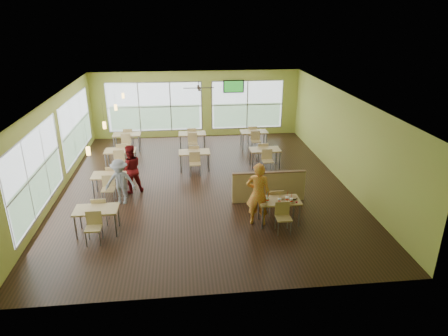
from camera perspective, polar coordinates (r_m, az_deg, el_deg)
The scene contains 20 objects.
room at distance 13.89m, azimuth -2.89°, elevation 3.67°, with size 12.00×12.04×3.20m.
window_bays at distance 16.96m, azimuth -12.54°, elevation 6.10°, with size 9.24×10.24×2.38m.
main_table at distance 11.78m, azimuth 7.89°, elevation -5.05°, with size 1.22×1.52×0.87m.
half_wall_divider at distance 13.10m, azimuth 6.39°, elevation -2.64°, with size 2.40×0.14×1.04m.
dining_tables at distance 15.80m, azimuth -7.00°, elevation 2.10°, with size 6.92×8.72×0.87m.
pendant_lights at distance 14.49m, azimuth -15.95°, elevation 7.15°, with size 0.11×7.31×0.86m.
ceiling_fan at distance 16.47m, azimuth -3.62°, elevation 11.36°, with size 1.25×1.25×0.29m.
tv_backwall at distance 19.55m, azimuth 1.38°, elevation 11.57°, with size 1.00×0.07×0.60m.
man_plaid at distance 11.53m, azimuth 4.90°, elevation -3.74°, with size 0.70×0.46×1.91m, color #D94618.
patron_maroon at distance 13.93m, azimuth -13.27°, elevation -0.14°, with size 0.83×0.64×1.70m, color #5B0C0C.
patron_grey at distance 13.21m, azimuth -14.61°, elevation -1.91°, with size 0.98×0.57×1.52m, color slate.
cup_blue at distance 11.55m, azimuth 6.21°, elevation -4.49°, with size 0.10×0.10×0.36m.
cup_yellow at distance 11.53m, azimuth 7.95°, elevation -4.62°, with size 0.10×0.10×0.36m.
cup_red_near at distance 11.65m, azimuth 9.01°, elevation -4.38°, with size 0.10×0.10×0.37m.
cup_red_far at distance 11.57m, azimuth 9.57°, elevation -4.61°, with size 0.10×0.10×0.37m.
food_basket at distance 11.84m, azimuth 9.81°, elevation -4.21°, with size 0.27×0.27×0.06m.
ketchup_cup at distance 11.65m, azimuth 10.33°, elevation -4.82°, with size 0.06×0.06×0.03m, color maroon.
wrapper_left at distance 11.39m, azimuth 5.83°, elevation -5.17°, with size 0.16×0.14×0.04m, color olive.
wrapper_mid at distance 11.79m, azimuth 8.25°, elevation -4.26°, with size 0.22×0.20×0.05m, color olive.
wrapper_right at distance 11.60m, azimuth 9.74°, elevation -4.85°, with size 0.15×0.13×0.04m, color olive.
Camera 1 is at (-0.72, -13.18, 5.90)m, focal length 32.00 mm.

